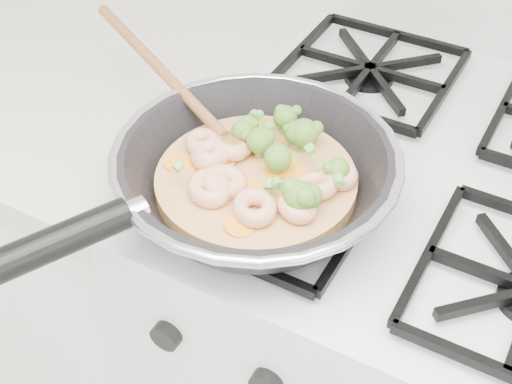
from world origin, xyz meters
The scene contains 3 objects.
stove centered at (0.00, 1.70, 0.46)m, with size 0.60×0.60×0.92m.
counter_left centered at (-0.80, 1.70, 0.45)m, with size 1.00×0.60×0.90m.
skillet centered at (-0.16, 1.53, 0.96)m, with size 0.48×0.47×0.09m.
Camera 1 is at (0.13, 1.01, 1.47)m, focal length 50.15 mm.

